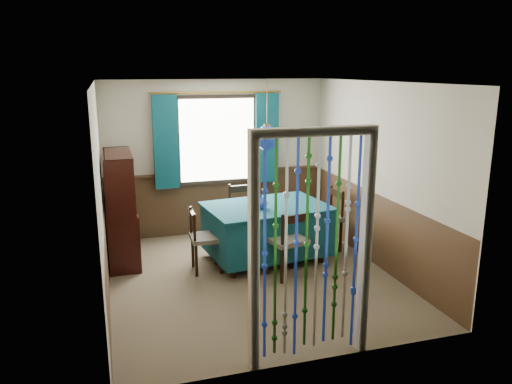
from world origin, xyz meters
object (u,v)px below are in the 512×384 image
object	(u,v)px
chair_near	(288,241)
pendant_lamp	(267,138)
dining_table	(266,229)
vase_table	(261,202)
chair_right	(327,217)
vase_sideboard	(124,197)
chair_left	(204,238)
sideboard	(121,223)
chair_far	(244,213)
bowl_shelf	(124,190)

from	to	relation	value
chair_near	pendant_lamp	distance (m)	1.43
dining_table	vase_table	world-z (taller)	vase_table
chair_right	chair_near	bearing A→B (deg)	131.08
vase_table	vase_sideboard	bearing A→B (deg)	152.88
dining_table	vase_table	xyz separation A→B (m)	(-0.12, -0.12, 0.43)
dining_table	vase_sideboard	bearing A→B (deg)	150.52
chair_right	vase_sideboard	distance (m)	2.99
dining_table	chair_left	bearing A→B (deg)	-177.74
vase_table	vase_sideboard	distance (m)	2.00
chair_near	chair_right	size ratio (longest dim) A/B	0.98
dining_table	sideboard	distance (m)	2.04
chair_far	chair_right	distance (m)	1.27
chair_right	vase_table	world-z (taller)	vase_table
chair_right	sideboard	size ratio (longest dim) A/B	0.60
vase_table	sideboard	bearing A→B (deg)	159.52
chair_far	chair_left	distance (m)	1.23
bowl_shelf	chair_near	bearing A→B (deg)	-25.80
dining_table	chair_left	size ratio (longest dim) A/B	2.08
vase_sideboard	chair_right	bearing A→B (deg)	-12.37
pendant_lamp	bowl_shelf	distance (m)	2.04
chair_far	vase_sideboard	distance (m)	1.83
dining_table	chair_far	distance (m)	0.78
pendant_lamp	vase_table	world-z (taller)	pendant_lamp
chair_near	pendant_lamp	xyz separation A→B (m)	(-0.08, 0.66, 1.26)
sideboard	pendant_lamp	bearing A→B (deg)	-16.36
pendant_lamp	vase_table	distance (m)	0.88
chair_far	bowl_shelf	size ratio (longest dim) A/B	4.82
chair_right	chair_left	bearing A→B (deg)	98.21
chair_near	vase_sideboard	bearing A→B (deg)	131.73
chair_left	vase_sideboard	size ratio (longest dim) A/B	4.71
chair_far	vase_table	distance (m)	0.98
dining_table	pendant_lamp	size ratio (longest dim) A/B	1.92
vase_table	bowl_shelf	size ratio (longest dim) A/B	0.92
dining_table	sideboard	bearing A→B (deg)	157.01
pendant_lamp	bowl_shelf	bearing A→B (deg)	171.18
chair_right	sideboard	distance (m)	2.99
chair_right	pendant_lamp	bearing A→B (deg)	98.07
vase_table	chair_near	bearing A→B (deg)	-69.54
vase_sideboard	chair_far	bearing A→B (deg)	-0.64
dining_table	vase_table	bearing A→B (deg)	-141.51
sideboard	bowl_shelf	world-z (taller)	sideboard
sideboard	vase_sideboard	world-z (taller)	sideboard
vase_table	chair_right	bearing A→B (deg)	13.92
pendant_lamp	vase_sideboard	distance (m)	2.24
dining_table	bowl_shelf	bearing A→B (deg)	164.30
pendant_lamp	bowl_shelf	size ratio (longest dim) A/B	4.86
chair_near	bowl_shelf	bearing A→B (deg)	142.20
bowl_shelf	vase_sideboard	size ratio (longest dim) A/B	1.05
chair_right	vase_sideboard	size ratio (longest dim) A/B	5.12
chair_near	chair_right	xyz separation A→B (m)	(0.92, 0.82, 0.01)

